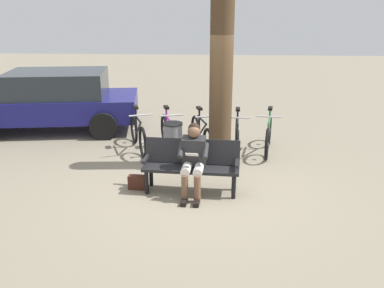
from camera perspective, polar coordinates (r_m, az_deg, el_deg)
ground_plane at (r=7.29m, az=0.50°, el=-5.98°), size 40.00×40.00×0.00m
bench at (r=7.03m, az=-0.06°, el=-2.45°), size 1.63×0.58×0.87m
person_reading at (r=6.81m, az=0.18°, el=-1.72°), size 0.51×0.78×1.20m
handbag at (r=7.27m, az=-7.44°, el=-5.17°), size 0.31×0.16×0.24m
tree_trunk at (r=7.84m, az=4.01°, el=10.49°), size 0.43×0.43×3.87m
litter_bin at (r=8.09m, az=-2.59°, el=-0.11°), size 0.38×0.38×0.88m
bicycle_orange at (r=9.07m, az=10.32°, el=1.13°), size 0.48×1.67×0.94m
bicycle_silver at (r=8.90m, az=6.13°, el=1.00°), size 0.48×1.68×0.94m
bicycle_purple at (r=8.93m, az=1.29°, el=1.16°), size 0.64×1.62×0.94m
bicycle_green at (r=9.03m, az=-3.23°, el=1.34°), size 0.63×1.62×0.94m
bicycle_blue at (r=9.10m, az=-7.33°, el=1.35°), size 0.70×1.59×0.94m
parked_car at (r=10.97m, az=-18.31°, el=5.75°), size 4.42×2.49×1.47m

